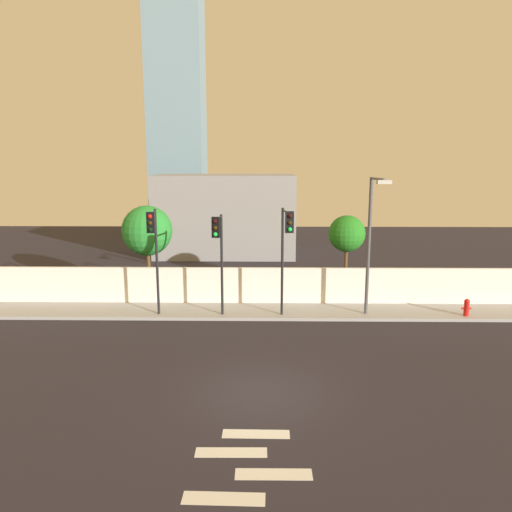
{
  "coord_description": "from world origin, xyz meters",
  "views": [
    {
      "loc": [
        0.07,
        -14.26,
        7.14
      ],
      "look_at": [
        -0.24,
        6.5,
        3.12
      ],
      "focal_mm": 34.23,
      "sensor_mm": 36.0,
      "label": 1
    }
  ],
  "objects_px": {
    "traffic_light_left": "(219,244)",
    "street_lamp_curbside": "(371,235)",
    "roadside_tree_leftmost": "(147,231)",
    "roadside_tree_midleft": "(347,234)",
    "traffic_light_right": "(286,240)",
    "traffic_light_center": "(154,241)",
    "fire_hydrant": "(467,307)"
  },
  "relations": [
    {
      "from": "roadside_tree_midleft",
      "to": "traffic_light_left",
      "type": "bearing_deg",
      "value": -147.75
    },
    {
      "from": "street_lamp_curbside",
      "to": "roadside_tree_leftmost",
      "type": "relative_size",
      "value": 1.29
    },
    {
      "from": "traffic_light_center",
      "to": "roadside_tree_leftmost",
      "type": "height_order",
      "value": "traffic_light_center"
    },
    {
      "from": "traffic_light_center",
      "to": "roadside_tree_midleft",
      "type": "distance_m",
      "value": 10.1
    },
    {
      "from": "traffic_light_right",
      "to": "fire_hydrant",
      "type": "relative_size",
      "value": 6.17
    },
    {
      "from": "traffic_light_center",
      "to": "traffic_light_right",
      "type": "xyz_separation_m",
      "value": [
        5.81,
        -0.11,
        0.05
      ]
    },
    {
      "from": "street_lamp_curbside",
      "to": "roadside_tree_leftmost",
      "type": "bearing_deg",
      "value": 162.22
    },
    {
      "from": "fire_hydrant",
      "to": "street_lamp_curbside",
      "type": "bearing_deg",
      "value": 179.53
    },
    {
      "from": "traffic_light_left",
      "to": "roadside_tree_midleft",
      "type": "xyz_separation_m",
      "value": [
        6.35,
        4.0,
        -0.12
      ]
    },
    {
      "from": "traffic_light_left",
      "to": "fire_hydrant",
      "type": "height_order",
      "value": "traffic_light_left"
    },
    {
      "from": "traffic_light_left",
      "to": "roadside_tree_leftmost",
      "type": "height_order",
      "value": "roadside_tree_leftmost"
    },
    {
      "from": "traffic_light_left",
      "to": "fire_hydrant",
      "type": "xyz_separation_m",
      "value": [
        11.36,
        0.46,
        -2.97
      ]
    },
    {
      "from": "street_lamp_curbside",
      "to": "traffic_light_right",
      "type": "bearing_deg",
      "value": -168.53
    },
    {
      "from": "street_lamp_curbside",
      "to": "roadside_tree_midleft",
      "type": "height_order",
      "value": "street_lamp_curbside"
    },
    {
      "from": "traffic_light_left",
      "to": "street_lamp_curbside",
      "type": "bearing_deg",
      "value": 4.16
    },
    {
      "from": "traffic_light_center",
      "to": "roadside_tree_leftmost",
      "type": "xyz_separation_m",
      "value": [
        -1.28,
        4.19,
        -0.16
      ]
    },
    {
      "from": "traffic_light_left",
      "to": "roadside_tree_midleft",
      "type": "bearing_deg",
      "value": 32.25
    },
    {
      "from": "traffic_light_center",
      "to": "traffic_light_right",
      "type": "height_order",
      "value": "traffic_light_right"
    },
    {
      "from": "street_lamp_curbside",
      "to": "roadside_tree_midleft",
      "type": "distance_m",
      "value": 3.57
    },
    {
      "from": "traffic_light_center",
      "to": "street_lamp_curbside",
      "type": "bearing_deg",
      "value": 4.0
    },
    {
      "from": "traffic_light_center",
      "to": "roadside_tree_midleft",
      "type": "relative_size",
      "value": 1.11
    },
    {
      "from": "street_lamp_curbside",
      "to": "roadside_tree_leftmost",
      "type": "xyz_separation_m",
      "value": [
        -10.94,
        3.51,
        -0.33
      ]
    },
    {
      "from": "roadside_tree_leftmost",
      "to": "roadside_tree_midleft",
      "type": "bearing_deg",
      "value": 0.0
    },
    {
      "from": "traffic_light_right",
      "to": "fire_hydrant",
      "type": "bearing_deg",
      "value": 5.08
    },
    {
      "from": "traffic_light_left",
      "to": "street_lamp_curbside",
      "type": "xyz_separation_m",
      "value": [
        6.82,
        0.5,
        0.36
      ]
    },
    {
      "from": "street_lamp_curbside",
      "to": "traffic_light_left",
      "type": "bearing_deg",
      "value": -175.84
    },
    {
      "from": "roadside_tree_midleft",
      "to": "traffic_light_right",
      "type": "bearing_deg",
      "value": -128.23
    },
    {
      "from": "traffic_light_center",
      "to": "roadside_tree_midleft",
      "type": "bearing_deg",
      "value": 24.49
    },
    {
      "from": "traffic_light_left",
      "to": "traffic_light_center",
      "type": "relative_size",
      "value": 0.95
    },
    {
      "from": "street_lamp_curbside",
      "to": "roadside_tree_midleft",
      "type": "relative_size",
      "value": 1.43
    },
    {
      "from": "fire_hydrant",
      "to": "roadside_tree_leftmost",
      "type": "distance_m",
      "value": 16.16
    },
    {
      "from": "traffic_light_right",
      "to": "traffic_light_left",
      "type": "bearing_deg",
      "value": 174.48
    }
  ]
}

